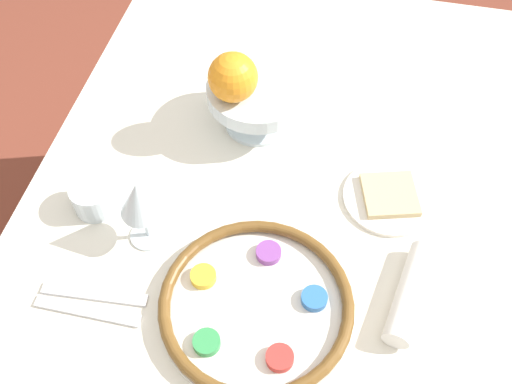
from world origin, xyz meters
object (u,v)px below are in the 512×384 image
Objects in this scene: seder_plate at (254,304)px; napkin_roll at (410,293)px; wine_glass at (139,200)px; bread_plate at (389,197)px; cup_mid at (94,197)px; orange_fruit at (233,77)px; fruit_stand at (258,95)px.

seder_plate is 0.25m from napkin_roll.
wine_glass reaches higher than bread_plate.
cup_mid reaches higher than napkin_roll.
orange_fruit is (0.36, 0.12, 0.13)m from seder_plate.
wine_glass is 0.80× the size of napkin_roll.
napkin_roll is at bearing -96.62° from cup_mid.
seder_plate is 0.41m from fruit_stand.
wine_glass is 0.28m from orange_fruit.
wine_glass is 1.61× the size of orange_fruit.
fruit_stand is (0.30, -0.13, -0.03)m from wine_glass.
bread_plate is 0.53m from cup_mid.
orange_fruit is (0.27, -0.09, 0.04)m from wine_glass.
fruit_stand is 0.36m from cup_mid.
wine_glass is 0.44m from bread_plate.
wine_glass is 0.14m from cup_mid.
wine_glass is 0.75× the size of fruit_stand.
napkin_roll is (0.07, -0.24, 0.01)m from seder_plate.
napkin_roll is (-0.03, -0.45, -0.08)m from wine_glass.
orange_fruit is at bearing 72.48° from bread_plate.
orange_fruit is (-0.04, 0.04, 0.07)m from fruit_stand.
bread_plate is (-0.13, -0.27, -0.07)m from fruit_stand.
fruit_stand is at bearing -46.22° from orange_fruit.
fruit_stand is (0.40, 0.08, 0.06)m from seder_plate.
bread_plate is (-0.10, -0.31, -0.14)m from orange_fruit.
orange_fruit is at bearing 133.78° from fruit_stand.
fruit_stand is at bearing -22.87° from wine_glass.
seder_plate reaches higher than bread_plate.
fruit_stand is at bearing 11.58° from seder_plate.
seder_plate is 1.69× the size of napkin_roll.
seder_plate is 0.33m from bread_plate.
orange_fruit is at bearing 50.85° from napkin_roll.
cup_mid is (-0.13, 0.51, 0.02)m from bread_plate.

